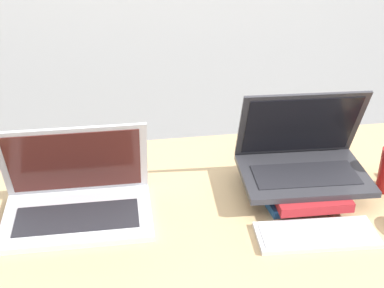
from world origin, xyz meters
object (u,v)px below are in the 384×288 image
Objects in this scene: wireless_keyboard at (316,235)px; book_stack at (298,184)px; laptop_on_books at (303,158)px; laptop_left at (77,198)px.

book_stack is at bearing 83.92° from wireless_keyboard.
laptop_on_books is at bearing 59.33° from book_stack.
book_stack reaches higher than wireless_keyboard.
laptop_on_books is 0.24m from wireless_keyboard.
laptop_left is 1.31× the size of book_stack.
laptop_on_books is at bearing 81.49° from wireless_keyboard.
laptop_left is 1.26× the size of wireless_keyboard.
laptop_left is at bearing -176.93° from laptop_on_books.
book_stack is 0.07m from laptop_on_books.
book_stack is 0.20m from wireless_keyboard.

